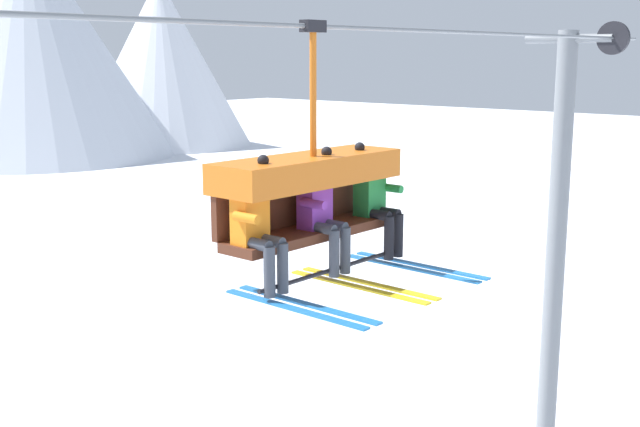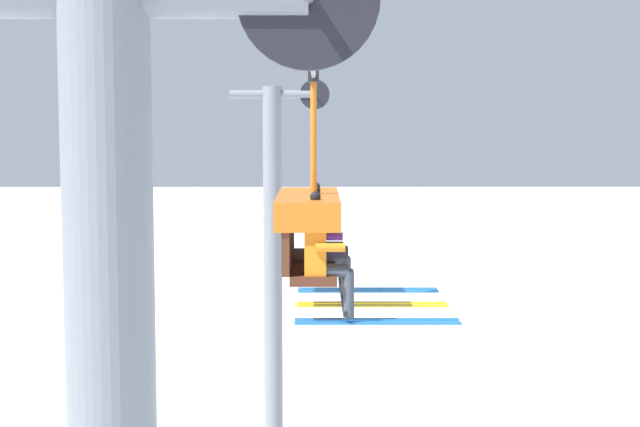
{
  "view_description": "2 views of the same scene",
  "coord_description": "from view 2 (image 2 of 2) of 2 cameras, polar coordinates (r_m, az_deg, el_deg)",
  "views": [
    {
      "loc": [
        -6.39,
        -6.22,
        7.84
      ],
      "look_at": [
        -0.37,
        -0.95,
        6.25
      ],
      "focal_mm": 45.0,
      "sensor_mm": 36.0,
      "label": 1
    },
    {
      "loc": [
        -11.14,
        -0.83,
        7.65
      ],
      "look_at": [
        -0.14,
        -0.87,
        6.59
      ],
      "focal_mm": 55.0,
      "sensor_mm": 36.0,
      "label": 2
    }
  ],
  "objects": [
    {
      "name": "skier_green",
      "position": [
        11.84,
        0.32,
        -1.26
      ],
      "size": [
        0.48,
        1.7,
        1.34
      ],
      "color": "#23843D"
    },
    {
      "name": "lift_tower_far",
      "position": [
        18.81,
        -2.7,
        -4.57
      ],
      "size": [
        0.36,
        1.88,
        8.4
      ],
      "color": "slate",
      "rests_on": "ground_plane"
    },
    {
      "name": "chairlift_chair",
      "position": [
        10.89,
        -0.76,
        -0.4
      ],
      "size": [
        2.28,
        0.74,
        2.51
      ],
      "color": "#512819"
    },
    {
      "name": "skier_orange",
      "position": [
        10.01,
        0.42,
        -2.51
      ],
      "size": [
        0.48,
        1.7,
        1.34
      ],
      "color": "orange"
    },
    {
      "name": "skier_purple",
      "position": [
        10.93,
        0.37,
        -1.83
      ],
      "size": [
        0.48,
        1.7,
        1.34
      ],
      "color": "purple"
    },
    {
      "name": "lift_cable",
      "position": [
        11.2,
        -0.37,
        7.9
      ],
      "size": [
        16.62,
        0.05,
        0.05
      ],
      "color": "slate"
    }
  ]
}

